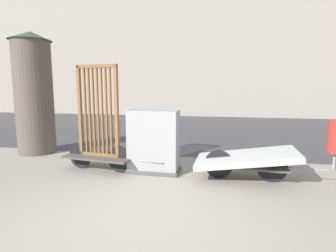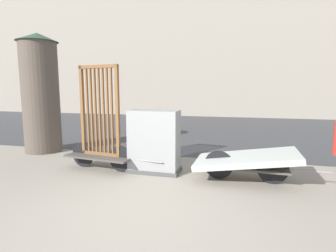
% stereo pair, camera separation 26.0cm
% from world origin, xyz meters
% --- Properties ---
extents(ground_plane, '(60.00, 60.00, 0.00)m').
position_xyz_m(ground_plane, '(0.00, 0.00, 0.00)').
color(ground_plane, gray).
extents(road_strip, '(56.00, 10.97, 0.01)m').
position_xyz_m(road_strip, '(0.00, 8.85, 0.00)').
color(road_strip, '#424244').
rests_on(road_strip, ground_plane).
extents(building_facade, '(48.00, 4.00, 12.23)m').
position_xyz_m(building_facade, '(0.00, 16.34, 6.11)').
color(building_facade, '#9E9384').
rests_on(building_facade, ground_plane).
extents(bike_cart_with_bedframe, '(2.29, 0.85, 2.31)m').
position_xyz_m(bike_cart_with_bedframe, '(-1.55, 1.84, 0.75)').
color(bike_cart_with_bedframe, '#4C4742').
rests_on(bike_cart_with_bedframe, ground_plane).
extents(bike_cart_with_mattress, '(2.46, 1.15, 0.65)m').
position_xyz_m(bike_cart_with_mattress, '(1.55, 1.84, 0.42)').
color(bike_cart_with_mattress, '#4C4742').
rests_on(bike_cart_with_mattress, ground_plane).
extents(utility_cabinet, '(1.12, 0.59, 1.34)m').
position_xyz_m(utility_cabinet, '(-0.34, 1.97, 0.63)').
color(utility_cabinet, '#4C4C4C').
rests_on(utility_cabinet, ground_plane).
extents(advertising_column, '(1.12, 1.12, 3.34)m').
position_xyz_m(advertising_column, '(-4.06, 3.02, 1.70)').
color(advertising_column, brown).
rests_on(advertising_column, ground_plane).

